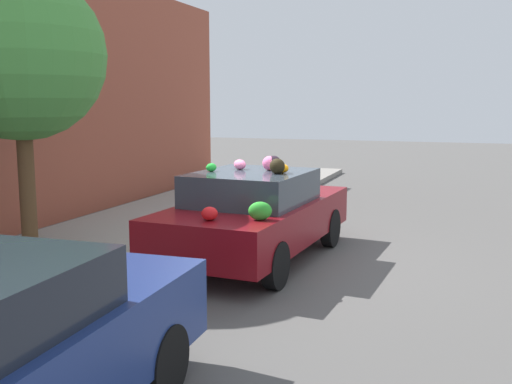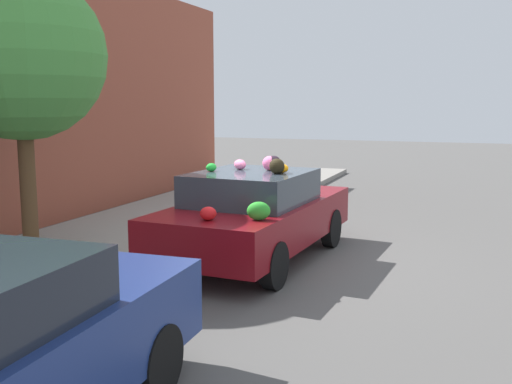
{
  "view_description": "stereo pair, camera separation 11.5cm",
  "coord_description": "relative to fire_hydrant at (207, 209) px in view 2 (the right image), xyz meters",
  "views": [
    {
      "loc": [
        -8.65,
        -3.12,
        2.46
      ],
      "look_at": [
        0.0,
        -0.0,
        1.08
      ],
      "focal_mm": 42.0,
      "sensor_mm": 36.0,
      "label": 1
    },
    {
      "loc": [
        -8.61,
        -3.23,
        2.46
      ],
      "look_at": [
        0.0,
        -0.0,
        1.08
      ],
      "focal_mm": 42.0,
      "sensor_mm": 36.0,
      "label": 2
    }
  ],
  "objects": [
    {
      "name": "fire_hydrant",
      "position": [
        0.0,
        0.0,
        0.0
      ],
      "size": [
        0.2,
        0.2,
        0.7
      ],
      "color": "gold",
      "rests_on": "sidewalk_curb"
    },
    {
      "name": "ground_plane",
      "position": [
        -1.35,
        -1.48,
        -0.49
      ],
      "size": [
        60.0,
        60.0,
        0.0
      ],
      "primitive_type": "plane",
      "color": "#565451"
    },
    {
      "name": "art_car",
      "position": [
        -1.38,
        -1.48,
        0.26
      ],
      "size": [
        4.26,
        2.07,
        1.64
      ],
      "rotation": [
        0.0,
        0.0,
        -0.06
      ],
      "color": "maroon",
      "rests_on": "ground"
    },
    {
      "name": "sidewalk_curb",
      "position": [
        -1.35,
        1.22,
        -0.42
      ],
      "size": [
        24.0,
        3.2,
        0.14
      ],
      "color": "gray",
      "rests_on": "ground"
    },
    {
      "name": "street_tree",
      "position": [
        -2.77,
        1.68,
        2.64
      ],
      "size": [
        2.5,
        2.5,
        4.25
      ],
      "color": "brown",
      "rests_on": "sidewalk_curb"
    }
  ]
}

